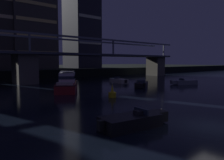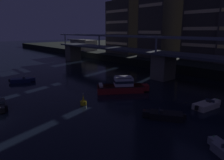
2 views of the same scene
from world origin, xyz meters
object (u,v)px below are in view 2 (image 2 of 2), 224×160
(waterfront_pavilion, at_px, (83,45))
(cabin_cruiser_near_left, at_px, (122,86))
(tower_west_low, at_px, (127,27))
(speedboat_near_center, at_px, (22,80))
(channel_buoy, at_px, (83,102))
(tower_central, at_px, (211,20))
(speedboat_near_right, at_px, (164,115))
(speedboat_mid_left, at_px, (207,105))
(river_bridge, at_px, (164,59))

(waterfront_pavilion, distance_m, cabin_cruiser_near_left, 58.15)
(tower_west_low, distance_m, waterfront_pavilion, 22.25)
(tower_west_low, distance_m, speedboat_near_center, 47.19)
(waterfront_pavilion, xyz_separation_m, channel_buoy, (53.18, -34.44, -3.96))
(tower_west_low, distance_m, channel_buoy, 54.44)
(tower_central, bearing_deg, speedboat_near_right, -70.73)
(speedboat_mid_left, bearing_deg, speedboat_near_right, -103.10)
(tower_central, distance_m, speedboat_near_right, 44.69)
(cabin_cruiser_near_left, relative_size, channel_buoy, 4.99)
(tower_central, relative_size, speedboat_near_center, 4.53)
(speedboat_mid_left, distance_m, channel_buoy, 17.57)
(river_bridge, bearing_deg, tower_west_low, 148.47)
(channel_buoy, bearing_deg, tower_central, 94.46)
(waterfront_pavilion, distance_m, speedboat_mid_left, 69.20)
(river_bridge, bearing_deg, tower_central, 92.62)
(tower_west_low, xyz_separation_m, speedboat_near_right, (43.97, -36.53, -11.36))
(river_bridge, height_order, speedboat_mid_left, river_bridge)
(speedboat_near_right, bearing_deg, speedboat_near_center, -166.61)
(river_bridge, distance_m, tower_central, 24.54)
(cabin_cruiser_near_left, xyz_separation_m, speedboat_near_right, (11.69, -3.80, -0.64))
(tower_west_low, height_order, channel_buoy, tower_west_low)
(channel_buoy, bearing_deg, cabin_cruiser_near_left, 97.23)
(channel_buoy, bearing_deg, speedboat_near_center, -173.39)
(speedboat_mid_left, bearing_deg, tower_west_low, 147.64)
(channel_buoy, bearing_deg, speedboat_near_right, 25.14)
(speedboat_near_center, xyz_separation_m, speedboat_near_right, (30.57, 7.28, 0.00))
(cabin_cruiser_near_left, bearing_deg, waterfront_pavilion, 153.75)
(channel_buoy, bearing_deg, waterfront_pavilion, 147.07)
(cabin_cruiser_near_left, bearing_deg, river_bridge, 95.73)
(tower_west_low, distance_m, cabin_cruiser_near_left, 47.20)
(cabin_cruiser_near_left, height_order, speedboat_mid_left, cabin_cruiser_near_left)
(speedboat_near_center, relative_size, speedboat_near_right, 1.06)
(tower_central, distance_m, channel_buoy, 47.27)
(waterfront_pavilion, xyz_separation_m, speedboat_mid_left, (65.51, -21.93, -4.02))
(speedboat_mid_left, bearing_deg, waterfront_pavilion, 161.49)
(tower_central, relative_size, speedboat_mid_left, 4.36)
(river_bridge, distance_m, speedboat_mid_left, 18.33)
(waterfront_pavilion, height_order, speedboat_near_center, waterfront_pavilion)
(waterfront_pavilion, xyz_separation_m, speedboat_near_right, (63.75, -29.48, -4.02))
(waterfront_pavilion, xyz_separation_m, speedboat_near_center, (33.19, -36.76, -4.02))
(tower_west_low, height_order, speedboat_near_right, tower_west_low)
(speedboat_near_right, bearing_deg, tower_central, 109.27)
(tower_central, xyz_separation_m, channel_buoy, (3.54, -45.31, -12.99))
(waterfront_pavilion, relative_size, channel_buoy, 7.05)
(speedboat_mid_left, bearing_deg, cabin_cruiser_near_left, -164.43)
(tower_west_low, relative_size, waterfront_pavilion, 1.57)
(speedboat_near_right, bearing_deg, channel_buoy, -154.86)
(tower_west_low, distance_m, speedboat_mid_left, 55.31)
(speedboat_near_center, height_order, channel_buoy, channel_buoy)
(waterfront_pavilion, bearing_deg, channel_buoy, -32.93)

